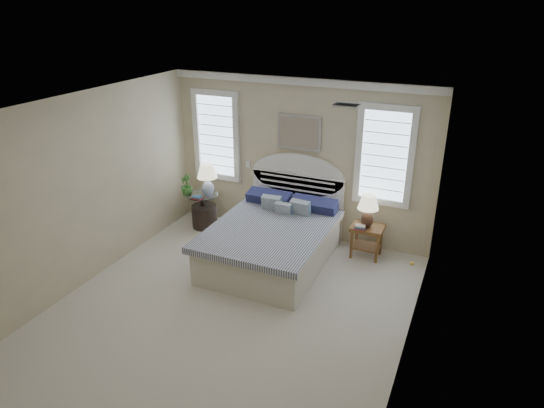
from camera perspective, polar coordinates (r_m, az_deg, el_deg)
The scene contains 21 objects.
floor at distance 6.65m, azimuth -4.86°, elevation -12.19°, with size 4.50×5.00×0.01m, color beige.
ceiling at distance 5.55m, azimuth -5.80°, elevation 11.19°, with size 4.50×5.00×0.01m, color white.
wall_back at distance 8.10m, azimuth 3.24°, elevation 5.22°, with size 4.50×0.02×2.70m, color beige.
wall_left at distance 7.27m, azimuth -21.06°, elevation 1.52°, with size 0.02×5.00×2.70m, color beige.
wall_right at distance 5.36m, azimuth 16.44°, elevation -5.57°, with size 0.02×5.00×2.70m, color beige.
crown_molding at distance 7.76m, azimuth 3.35°, elevation 14.23°, with size 4.50×0.08×0.12m, color white.
hvac_vent at distance 5.84m, azimuth 8.75°, elevation 11.44°, with size 0.30×0.20×0.02m, color #B2B2B2.
switch_plate at distance 8.51m, azimuth -2.84°, elevation 4.71°, with size 0.08×0.01×0.12m, color white.
window_left at distance 8.65m, azimuth -6.52°, elevation 8.01°, with size 0.90×0.06×1.60m, color #C9E5FF.
window_right at distance 7.65m, azimuth 13.12°, elevation 5.53°, with size 0.90×0.06×1.60m, color #C9E5FF.
painting at distance 7.93m, azimuth 3.21°, elevation 8.37°, with size 0.74×0.04×0.58m, color silver.
closet_door at distance 6.50m, azimuth 17.68°, elevation -1.96°, with size 0.02×1.80×2.40m, color white.
bed at distance 7.57m, azimuth 0.27°, elevation -3.98°, with size 1.72×2.28×1.47m.
side_table_left at distance 8.75m, azimuth -8.12°, elevation -0.33°, with size 0.56×0.56×0.63m.
nightstand_right at distance 7.82m, azimuth 11.12°, elevation -3.53°, with size 0.50×0.40×0.53m.
floor_pot at distance 8.82m, azimuth -7.94°, elevation -1.42°, with size 0.45×0.45×0.41m, color black.
lamp_left at distance 8.48m, azimuth -7.63°, elevation 3.23°, with size 0.40×0.40×0.57m.
lamp_right at distance 7.60m, azimuth 11.23°, elevation -0.42°, with size 0.36×0.36×0.53m.
potted_plant at distance 8.59m, azimuth -10.03°, elevation 2.21°, with size 0.21×0.21×0.38m, color #326A2A.
books_left at distance 8.46m, azimuth -8.79°, elevation 0.76°, with size 0.18×0.13×0.05m.
books_right at distance 7.62m, azimuth 10.35°, elevation -2.70°, with size 0.19×0.15×0.07m.
Camera 1 is at (2.68, -4.72, 3.84)m, focal length 32.00 mm.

